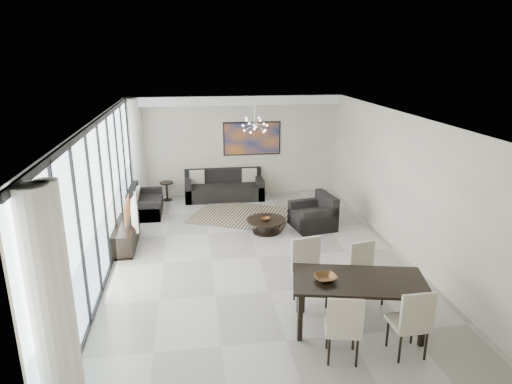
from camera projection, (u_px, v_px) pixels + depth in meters
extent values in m
cube|color=#A8A39B|center=(258.00, 257.00, 9.43)|extent=(6.00, 9.00, 0.02)
cube|color=white|center=(258.00, 117.00, 8.58)|extent=(6.00, 9.00, 0.02)
cube|color=beige|center=(235.00, 146.00, 13.25)|extent=(6.00, 0.02, 2.90)
cube|color=beige|center=(321.00, 314.00, 4.76)|extent=(6.00, 0.02, 2.90)
cube|color=beige|center=(401.00, 184.00, 9.42)|extent=(0.02, 9.00, 2.90)
cube|color=white|center=(102.00, 197.00, 8.60)|extent=(0.01, 8.95, 2.85)
cube|color=black|center=(96.00, 123.00, 8.19)|extent=(0.04, 8.95, 0.10)
cube|color=black|center=(111.00, 265.00, 9.02)|extent=(0.04, 8.95, 0.06)
cube|color=black|center=(39.00, 311.00, 4.82)|extent=(0.04, 0.05, 2.88)
cube|color=black|center=(63.00, 268.00, 5.77)|extent=(0.04, 0.05, 2.88)
cube|color=black|center=(81.00, 238.00, 6.71)|extent=(0.04, 0.05, 2.88)
cube|color=black|center=(94.00, 215.00, 7.66)|extent=(0.04, 0.05, 2.88)
cube|color=black|center=(104.00, 197.00, 8.60)|extent=(0.04, 0.05, 2.88)
cube|color=black|center=(112.00, 182.00, 9.55)|extent=(0.04, 0.05, 2.88)
cube|color=black|center=(119.00, 171.00, 10.49)|extent=(0.04, 0.05, 2.88)
cube|color=black|center=(124.00, 161.00, 11.44)|extent=(0.04, 0.05, 2.88)
cube|color=black|center=(129.00, 152.00, 12.38)|extent=(0.04, 0.05, 2.88)
cylinder|color=white|center=(49.00, 318.00, 4.70)|extent=(0.36, 0.36, 2.85)
cylinder|color=white|center=(135.00, 151.00, 12.54)|extent=(0.36, 0.36, 2.85)
cube|color=white|center=(235.00, 100.00, 12.68)|extent=(5.98, 0.40, 0.26)
cube|color=#C6651B|center=(252.00, 139.00, 13.24)|extent=(1.68, 0.04, 0.98)
cylinder|color=silver|center=(255.00, 114.00, 11.06)|extent=(0.02, 0.02, 0.55)
sphere|color=silver|center=(255.00, 125.00, 11.15)|extent=(0.12, 0.12, 0.12)
cube|color=black|center=(243.00, 215.00, 11.83)|extent=(3.02, 2.74, 0.01)
cylinder|color=black|center=(266.00, 220.00, 10.65)|extent=(0.92, 0.92, 0.04)
cylinder|color=black|center=(266.00, 226.00, 10.70)|extent=(0.40, 0.40, 0.28)
cylinder|color=black|center=(266.00, 232.00, 10.74)|extent=(0.64, 0.64, 0.03)
imported|color=brown|center=(265.00, 219.00, 10.56)|extent=(0.25, 0.25, 0.07)
cube|color=black|center=(224.00, 192.00, 13.12)|extent=(2.23, 0.91, 0.41)
cube|color=black|center=(223.00, 175.00, 13.35)|extent=(2.23, 0.18, 0.41)
cube|color=black|center=(188.00, 190.00, 12.96)|extent=(0.18, 0.91, 0.59)
cube|color=black|center=(259.00, 187.00, 13.24)|extent=(0.18, 0.91, 0.59)
cube|color=black|center=(146.00, 207.00, 11.92)|extent=(0.81, 1.43, 0.36)
cube|color=black|center=(132.00, 194.00, 11.77)|extent=(0.16, 1.43, 0.36)
cube|color=black|center=(144.00, 212.00, 11.30)|extent=(0.81, 0.16, 0.52)
cube|color=black|center=(148.00, 197.00, 12.50)|extent=(0.81, 0.16, 0.52)
cube|color=black|center=(312.00, 219.00, 10.97)|extent=(1.06, 1.10, 0.41)
cube|color=black|center=(327.00, 202.00, 10.96)|extent=(0.34, 0.98, 0.41)
cube|color=black|center=(306.00, 211.00, 11.30)|extent=(0.93, 0.33, 0.59)
cube|color=black|center=(320.00, 221.00, 10.59)|extent=(0.93, 0.33, 0.59)
cylinder|color=black|center=(167.00, 183.00, 12.89)|extent=(0.39, 0.39, 0.04)
cylinder|color=black|center=(167.00, 192.00, 12.97)|extent=(0.06, 0.06, 0.49)
cylinder|color=black|center=(168.00, 200.00, 13.04)|extent=(0.27, 0.27, 0.03)
cube|color=black|center=(126.00, 235.00, 9.94)|extent=(0.44, 1.58, 0.49)
imported|color=gray|center=(131.00, 212.00, 9.74)|extent=(0.26, 1.04, 0.60)
cube|color=black|center=(359.00, 281.00, 6.80)|extent=(2.14, 1.39, 0.04)
cube|color=black|center=(300.00, 317.00, 6.61)|extent=(0.07, 0.07, 0.78)
cube|color=black|center=(299.00, 291.00, 7.34)|extent=(0.07, 0.07, 0.78)
cube|color=black|center=(423.00, 322.00, 6.49)|extent=(0.07, 0.07, 0.78)
cube|color=black|center=(410.00, 295.00, 7.22)|extent=(0.07, 0.07, 0.78)
cube|color=beige|center=(343.00, 328.00, 6.21)|extent=(0.57, 0.57, 0.06)
cube|color=beige|center=(345.00, 319.00, 5.94)|extent=(0.47, 0.16, 0.58)
cylinder|color=black|center=(327.00, 335.00, 6.48)|extent=(0.04, 0.04, 0.44)
cylinder|color=black|center=(357.00, 353.00, 6.10)|extent=(0.04, 0.04, 0.44)
cube|color=beige|center=(408.00, 323.00, 6.30)|extent=(0.50, 0.50, 0.06)
cube|color=beige|center=(418.00, 314.00, 6.02)|extent=(0.49, 0.07, 0.59)
cylinder|color=black|center=(388.00, 332.00, 6.53)|extent=(0.04, 0.04, 0.45)
cylinder|color=black|center=(426.00, 346.00, 6.23)|extent=(0.04, 0.04, 0.45)
cube|color=beige|center=(311.00, 276.00, 7.54)|extent=(0.59, 0.59, 0.07)
cube|color=beige|center=(306.00, 255.00, 7.66)|extent=(0.52, 0.14, 0.63)
cylinder|color=black|center=(327.00, 295.00, 7.50)|extent=(0.04, 0.04, 0.48)
cylinder|color=black|center=(294.00, 287.00, 7.74)|extent=(0.04, 0.04, 0.48)
cube|color=beige|center=(368.00, 277.00, 7.62)|extent=(0.57, 0.57, 0.06)
cube|color=beige|center=(362.00, 258.00, 7.72)|extent=(0.47, 0.17, 0.57)
cylinder|color=black|center=(383.00, 293.00, 7.60)|extent=(0.04, 0.04, 0.44)
cylinder|color=black|center=(352.00, 287.00, 7.78)|extent=(0.04, 0.04, 0.44)
imported|color=brown|center=(326.00, 278.00, 6.75)|extent=(0.37, 0.37, 0.08)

